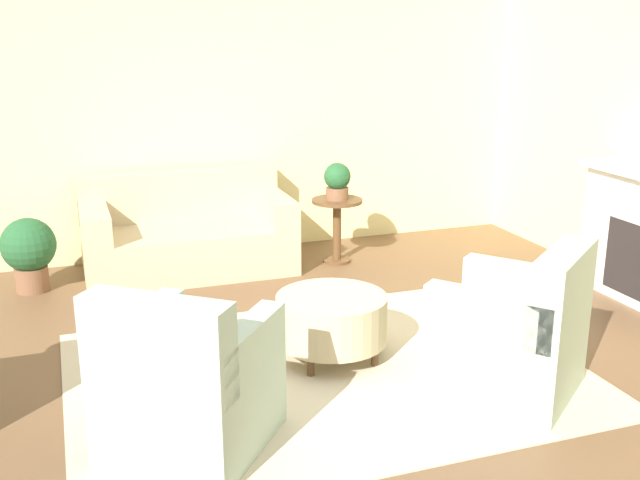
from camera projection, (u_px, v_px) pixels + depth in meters
ground_plane at (326, 373)px, 4.94m from camera, size 16.00×16.00×0.00m
wall_back at (221, 111)px, 7.28m from camera, size 9.91×0.12×2.80m
rug at (326, 372)px, 4.93m from camera, size 3.30×2.43×0.01m
couch at (187, 237)px, 6.92m from camera, size 1.87×0.94×0.88m
armchair_left at (186, 387)px, 3.95m from camera, size 1.11×1.11×0.95m
armchair_right at (515, 336)px, 4.60m from camera, size 1.11×1.11×0.95m
ottoman_table at (331, 318)px, 5.09m from camera, size 0.76×0.76×0.44m
side_table at (337, 220)px, 7.12m from camera, size 0.48×0.48×0.62m
potted_plant_on_side_table at (337, 180)px, 7.01m from camera, size 0.25×0.25×0.35m
potted_plant_floor at (29, 250)px, 6.35m from camera, size 0.46×0.46×0.64m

